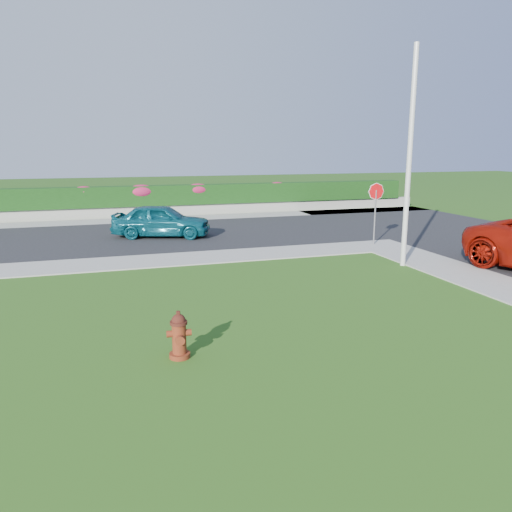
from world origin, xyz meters
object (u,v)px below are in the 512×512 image
object	(u,v)px
fire_hydrant	(179,336)
utility_pole	(409,159)
sedan_teal	(161,221)
stop_sign	(376,199)

from	to	relation	value
fire_hydrant	utility_pole	size ratio (longest dim) A/B	0.13
sedan_teal	utility_pole	distance (m)	10.53
fire_hydrant	stop_sign	size ratio (longest dim) A/B	0.37
fire_hydrant	sedan_teal	xyz separation A→B (m)	(1.26, 12.65, 0.31)
fire_hydrant	utility_pole	xyz separation A→B (m)	(8.11, 5.11, 2.99)
sedan_teal	utility_pole	size ratio (longest dim) A/B	0.60
sedan_teal	utility_pole	xyz separation A→B (m)	(6.85, -7.54, 2.68)
stop_sign	utility_pole	bearing A→B (deg)	-81.83
fire_hydrant	sedan_teal	world-z (taller)	sedan_teal
stop_sign	sedan_teal	bearing A→B (deg)	174.90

